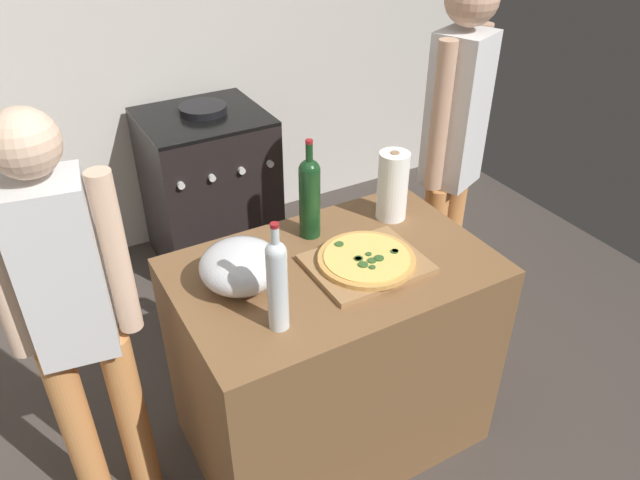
{
  "coord_description": "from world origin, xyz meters",
  "views": [
    {
      "loc": [
        -1.0,
        -0.82,
        2.15
      ],
      "look_at": [
        -0.1,
        0.78,
        0.94
      ],
      "focal_mm": 34.11,
      "sensor_mm": 36.0,
      "label": 1
    }
  ],
  "objects_px": {
    "mixing_bowl": "(240,266)",
    "wine_bottle_clear": "(277,282)",
    "paper_towel_roll": "(393,186)",
    "stove": "(210,189)",
    "wine_bottle_dark": "(310,195)",
    "person_in_red": "(452,150)",
    "pizza": "(367,259)",
    "person_in_stripes": "(74,315)"
  },
  "relations": [
    {
      "from": "mixing_bowl",
      "to": "wine_bottle_clear",
      "type": "relative_size",
      "value": 0.73
    },
    {
      "from": "mixing_bowl",
      "to": "wine_bottle_clear",
      "type": "bearing_deg",
      "value": -84.91
    },
    {
      "from": "paper_towel_roll",
      "to": "person_in_stripes",
      "type": "relative_size",
      "value": 0.18
    },
    {
      "from": "mixing_bowl",
      "to": "paper_towel_roll",
      "type": "height_order",
      "value": "paper_towel_roll"
    },
    {
      "from": "stove",
      "to": "wine_bottle_dark",
      "type": "bearing_deg",
      "value": -91.78
    },
    {
      "from": "paper_towel_roll",
      "to": "person_in_red",
      "type": "distance_m",
      "value": 0.45
    },
    {
      "from": "mixing_bowl",
      "to": "paper_towel_roll",
      "type": "distance_m",
      "value": 0.71
    },
    {
      "from": "person_in_stripes",
      "to": "person_in_red",
      "type": "height_order",
      "value": "person_in_red"
    },
    {
      "from": "person_in_red",
      "to": "paper_towel_roll",
      "type": "bearing_deg",
      "value": -160.68
    },
    {
      "from": "wine_bottle_clear",
      "to": "wine_bottle_dark",
      "type": "relative_size",
      "value": 0.96
    },
    {
      "from": "pizza",
      "to": "person_in_stripes",
      "type": "bearing_deg",
      "value": 168.39
    },
    {
      "from": "wine_bottle_clear",
      "to": "person_in_stripes",
      "type": "bearing_deg",
      "value": 149.07
    },
    {
      "from": "pizza",
      "to": "person_in_red",
      "type": "xyz_separation_m",
      "value": [
        0.69,
        0.39,
        0.1
      ]
    },
    {
      "from": "person_in_stripes",
      "to": "person_in_red",
      "type": "distance_m",
      "value": 1.66
    },
    {
      "from": "pizza",
      "to": "paper_towel_roll",
      "type": "distance_m",
      "value": 0.38
    },
    {
      "from": "paper_towel_roll",
      "to": "wine_bottle_dark",
      "type": "height_order",
      "value": "wine_bottle_dark"
    },
    {
      "from": "person_in_stripes",
      "to": "person_in_red",
      "type": "xyz_separation_m",
      "value": [
        1.65,
        0.19,
        0.1
      ]
    },
    {
      "from": "stove",
      "to": "person_in_stripes",
      "type": "xyz_separation_m",
      "value": [
        -0.92,
        -1.38,
        0.46
      ]
    },
    {
      "from": "pizza",
      "to": "wine_bottle_clear",
      "type": "height_order",
      "value": "wine_bottle_clear"
    },
    {
      "from": "wine_bottle_dark",
      "to": "person_in_red",
      "type": "relative_size",
      "value": 0.22
    },
    {
      "from": "wine_bottle_dark",
      "to": "stove",
      "type": "distance_m",
      "value": 1.43
    },
    {
      "from": "wine_bottle_dark",
      "to": "person_in_stripes",
      "type": "bearing_deg",
      "value": -174.62
    },
    {
      "from": "mixing_bowl",
      "to": "person_in_stripes",
      "type": "height_order",
      "value": "person_in_stripes"
    },
    {
      "from": "pizza",
      "to": "stove",
      "type": "xyz_separation_m",
      "value": [
        -0.03,
        1.57,
        -0.46
      ]
    },
    {
      "from": "paper_towel_roll",
      "to": "person_in_stripes",
      "type": "xyz_separation_m",
      "value": [
        -1.23,
        -0.04,
        -0.11
      ]
    },
    {
      "from": "mixing_bowl",
      "to": "person_in_stripes",
      "type": "bearing_deg",
      "value": 170.68
    },
    {
      "from": "mixing_bowl",
      "to": "paper_towel_roll",
      "type": "bearing_deg",
      "value": 10.3
    },
    {
      "from": "paper_towel_roll",
      "to": "person_in_red",
      "type": "xyz_separation_m",
      "value": [
        0.42,
        0.15,
        -0.0
      ]
    },
    {
      "from": "mixing_bowl",
      "to": "person_in_red",
      "type": "height_order",
      "value": "person_in_red"
    },
    {
      "from": "pizza",
      "to": "paper_towel_roll",
      "type": "height_order",
      "value": "paper_towel_roll"
    },
    {
      "from": "paper_towel_roll",
      "to": "wine_bottle_dark",
      "type": "relative_size",
      "value": 0.72
    },
    {
      "from": "paper_towel_roll",
      "to": "wine_bottle_clear",
      "type": "bearing_deg",
      "value": -151.45
    },
    {
      "from": "stove",
      "to": "paper_towel_roll",
      "type": "bearing_deg",
      "value": -77.16
    },
    {
      "from": "mixing_bowl",
      "to": "person_in_red",
      "type": "relative_size",
      "value": 0.16
    },
    {
      "from": "paper_towel_roll",
      "to": "person_in_red",
      "type": "height_order",
      "value": "person_in_red"
    },
    {
      "from": "wine_bottle_clear",
      "to": "mixing_bowl",
      "type": "bearing_deg",
      "value": 95.09
    },
    {
      "from": "mixing_bowl",
      "to": "paper_towel_roll",
      "type": "xyz_separation_m",
      "value": [
        0.7,
        0.13,
        0.06
      ]
    },
    {
      "from": "pizza",
      "to": "person_in_red",
      "type": "height_order",
      "value": "person_in_red"
    },
    {
      "from": "stove",
      "to": "pizza",
      "type": "bearing_deg",
      "value": -88.74
    },
    {
      "from": "pizza",
      "to": "mixing_bowl",
      "type": "relative_size",
      "value": 1.27
    },
    {
      "from": "pizza",
      "to": "person_in_red",
      "type": "distance_m",
      "value": 0.8
    },
    {
      "from": "wine_bottle_clear",
      "to": "paper_towel_roll",
      "type": "bearing_deg",
      "value": 28.55
    }
  ]
}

